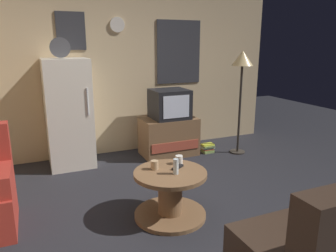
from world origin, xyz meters
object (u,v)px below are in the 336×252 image
(crt_tv, at_px, (170,104))
(remote_control, at_px, (178,167))
(mug_ceramic_white, at_px, (179,160))
(fridge, at_px, (69,113))
(tv_stand, at_px, (169,136))
(coffee_table, at_px, (170,194))
(mug_ceramic_tan, at_px, (155,165))
(book_stack, at_px, (208,148))
(wine_glass, at_px, (176,166))
(standing_lamp, at_px, (242,66))

(crt_tv, bearing_deg, remote_control, -110.96)
(mug_ceramic_white, bearing_deg, fridge, 117.23)
(tv_stand, height_order, remote_control, tv_stand)
(mug_ceramic_white, bearing_deg, tv_stand, 70.25)
(tv_stand, bearing_deg, mug_ceramic_white, -109.75)
(coffee_table, height_order, mug_ceramic_tan, mug_ceramic_tan)
(crt_tv, relative_size, book_stack, 2.71)
(remote_control, bearing_deg, mug_ceramic_tan, 132.38)
(wine_glass, distance_m, book_stack, 2.15)
(coffee_table, bearing_deg, mug_ceramic_tan, 134.33)
(fridge, bearing_deg, remote_control, -65.73)
(wine_glass, relative_size, mug_ceramic_white, 1.67)
(wine_glass, distance_m, mug_ceramic_tan, 0.24)
(crt_tv, relative_size, mug_ceramic_white, 6.00)
(wine_glass, bearing_deg, crt_tv, 68.22)
(tv_stand, bearing_deg, fridge, 174.49)
(mug_ceramic_tan, relative_size, remote_control, 0.60)
(tv_stand, xyz_separation_m, crt_tv, (0.01, -0.00, 0.51))
(crt_tv, relative_size, wine_glass, 3.60)
(standing_lamp, bearing_deg, coffee_table, -142.26)
(standing_lamp, bearing_deg, book_stack, 157.02)
(remote_control, xyz_separation_m, book_stack, (1.23, 1.51, -0.42))
(wine_glass, relative_size, book_stack, 0.75)
(tv_stand, bearing_deg, coffee_table, -112.95)
(mug_ceramic_tan, relative_size, book_stack, 0.45)
(fridge, relative_size, standing_lamp, 1.11)
(crt_tv, bearing_deg, mug_ceramic_white, -110.20)
(remote_control, distance_m, book_stack, 1.99)
(crt_tv, relative_size, standing_lamp, 0.34)
(wine_glass, bearing_deg, remote_control, 58.05)
(tv_stand, bearing_deg, crt_tv, -3.94)
(remote_control, bearing_deg, standing_lamp, 7.05)
(standing_lamp, height_order, coffee_table, standing_lamp)
(crt_tv, height_order, coffee_table, crt_tv)
(tv_stand, bearing_deg, remote_control, -110.54)
(tv_stand, bearing_deg, book_stack, -15.97)
(mug_ceramic_white, relative_size, remote_control, 0.60)
(crt_tv, bearing_deg, book_stack, -16.24)
(mug_ceramic_white, distance_m, mug_ceramic_tan, 0.29)
(fridge, height_order, standing_lamp, fridge)
(wine_glass, xyz_separation_m, remote_control, (0.08, 0.12, -0.06))
(coffee_table, relative_size, book_stack, 3.61)
(crt_tv, distance_m, mug_ceramic_tan, 1.86)
(crt_tv, height_order, mug_ceramic_white, crt_tv)
(tv_stand, height_order, coffee_table, tv_stand)
(crt_tv, xyz_separation_m, wine_glass, (-0.72, -1.81, -0.25))
(fridge, distance_m, remote_control, 2.02)
(wine_glass, bearing_deg, coffee_table, 112.09)
(standing_lamp, xyz_separation_m, remote_control, (-1.67, -1.32, -0.87))
(fridge, bearing_deg, mug_ceramic_white, -62.77)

